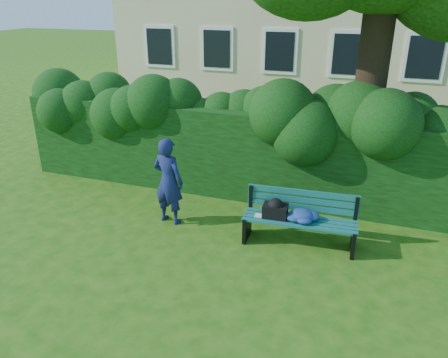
% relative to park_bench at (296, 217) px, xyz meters
% --- Properties ---
extents(ground, '(80.00, 80.00, 0.00)m').
position_rel_park_bench_xyz_m(ground, '(-1.30, -0.49, -0.50)').
color(ground, '#1F560F').
rests_on(ground, ground).
extents(hedge, '(10.00, 1.00, 1.80)m').
position_rel_park_bench_xyz_m(hedge, '(-1.30, 1.71, 0.40)').
color(hedge, black).
rests_on(hedge, ground).
extents(park_bench, '(1.90, 0.69, 0.89)m').
position_rel_park_bench_xyz_m(park_bench, '(0.00, 0.00, 0.00)').
color(park_bench, '#115654').
rests_on(park_bench, ground).
extents(man_reading, '(0.64, 0.47, 1.62)m').
position_rel_park_bench_xyz_m(man_reading, '(-2.32, -0.00, 0.31)').
color(man_reading, navy).
rests_on(man_reading, ground).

